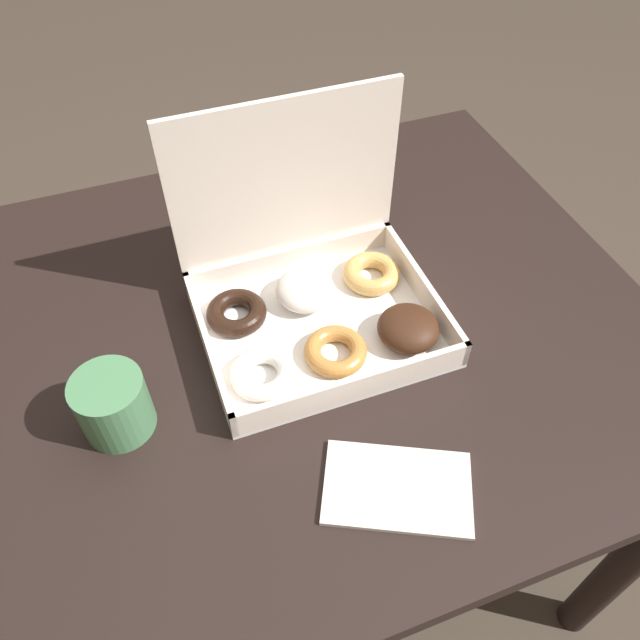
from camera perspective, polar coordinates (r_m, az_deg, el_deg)
ground_plane at (r=1.49m, az=0.19°, el=-17.99°), size 8.00×8.00×0.00m
dining_table at (r=0.97m, az=0.28°, el=-3.88°), size 0.92×0.83×0.71m
donut_box at (r=0.84m, az=-0.34°, el=2.79°), size 0.32×0.26×0.28m
coffee_mug at (r=0.78m, az=-18.41°, el=-7.31°), size 0.09×0.09×0.08m
paper_napkin at (r=0.73m, az=7.09°, el=-14.98°), size 0.19×0.17×0.01m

